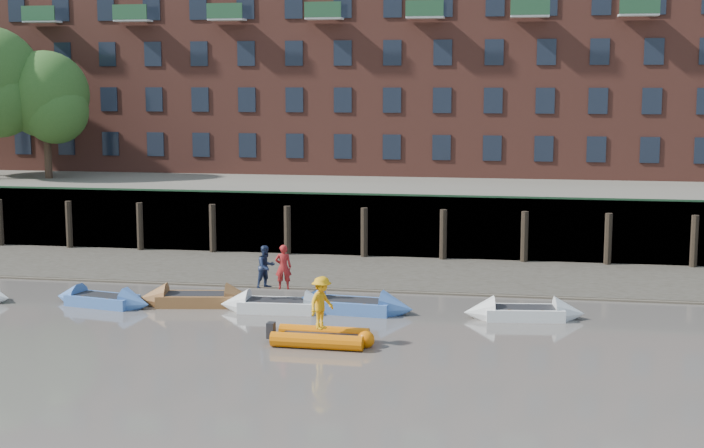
% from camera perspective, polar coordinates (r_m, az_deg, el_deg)
% --- Properties ---
extents(ground, '(220.00, 220.00, 0.00)m').
position_cam_1_polar(ground, '(28.65, -2.44, -9.84)').
color(ground, '#5B544E').
rests_on(ground, ground).
extents(foreshore, '(110.00, 8.00, 0.50)m').
position_cam_1_polar(foreshore, '(45.84, 2.42, -2.92)').
color(foreshore, '#3D382F').
rests_on(foreshore, ground).
extents(mud_band, '(110.00, 1.60, 0.10)m').
position_cam_1_polar(mud_band, '(42.54, 1.81, -3.80)').
color(mud_band, '#4C4336').
rests_on(mud_band, ground).
extents(river_wall, '(110.00, 1.23, 3.30)m').
position_cam_1_polar(river_wall, '(49.85, 3.10, -0.16)').
color(river_wall, '#2D2A26').
rests_on(river_wall, ground).
extents(bank_terrace, '(110.00, 28.00, 3.20)m').
position_cam_1_polar(bank_terrace, '(63.28, 4.60, 1.63)').
color(bank_terrace, '#5E594D').
rests_on(bank_terrace, ground).
extents(apartment_terrace, '(80.60, 15.56, 20.98)m').
position_cam_1_polar(apartment_terrace, '(63.96, 4.80, 11.77)').
color(apartment_terrace, brown).
rests_on(apartment_terrace, bank_terrace).
extents(rowboat_1, '(4.51, 2.10, 1.26)m').
position_cam_1_polar(rowboat_1, '(40.62, -14.32, -4.32)').
color(rowboat_1, '#4069AE').
rests_on(rowboat_1, ground).
extents(rowboat_2, '(4.94, 2.15, 1.39)m').
position_cam_1_polar(rowboat_2, '(39.92, -9.04, -4.35)').
color(rowboat_2, brown).
rests_on(rowboat_2, ground).
extents(rowboat_3, '(4.61, 1.53, 1.32)m').
position_cam_1_polar(rowboat_3, '(38.51, -4.37, -4.75)').
color(rowboat_3, silver).
rests_on(rowboat_3, ground).
extents(rowboat_4, '(5.00, 1.85, 1.42)m').
position_cam_1_polar(rowboat_4, '(38.28, -0.03, -4.78)').
color(rowboat_4, '#4069AE').
rests_on(rowboat_4, ground).
extents(rowboat_5, '(4.68, 1.89, 1.32)m').
position_cam_1_polar(rowboat_5, '(37.77, 9.98, -5.11)').
color(rowboat_5, silver).
rests_on(rowboat_5, ground).
extents(rib_tender, '(3.48, 1.71, 0.60)m').
position_cam_1_polar(rib_tender, '(33.64, -1.61, -6.61)').
color(rib_tender, '#D86203').
rests_on(rib_tender, ground).
extents(person_rower_a, '(0.72, 0.56, 1.76)m').
position_cam_1_polar(person_rower_a, '(38.18, -4.02, -2.51)').
color(person_rower_a, maroon).
rests_on(person_rower_a, rowboat_3).
extents(person_rower_b, '(1.01, 1.04, 1.68)m').
position_cam_1_polar(person_rower_b, '(38.48, -5.03, -2.49)').
color(person_rower_b, '#19233F').
rests_on(person_rower_b, rowboat_3).
extents(person_rib_crew, '(1.10, 1.35, 1.82)m').
position_cam_1_polar(person_rib_crew, '(33.33, -1.78, -4.61)').
color(person_rib_crew, orange).
rests_on(person_rib_crew, rib_tender).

